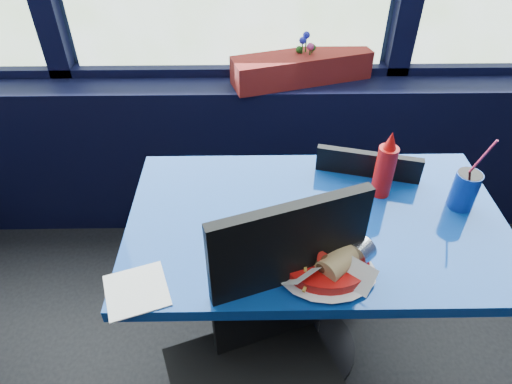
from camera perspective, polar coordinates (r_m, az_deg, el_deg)
name	(u,v)px	position (r m, az deg, el deg)	size (l,w,h in m)	color
window_sill	(233,153)	(2.35, -2.94, 4.86)	(5.00, 0.26, 0.80)	black
near_table	(312,257)	(1.60, 7.02, -8.06)	(1.20, 0.70, 0.75)	black
chair_near_front	(272,352)	(1.35, 2.05, -19.33)	(0.59, 0.59, 1.02)	black
chair_near_back	(344,210)	(1.91, 11.00, -2.28)	(0.47, 0.47, 0.84)	black
planter_box	(302,68)	(2.14, 5.74, 15.21)	(0.63, 0.16, 0.13)	maroon
flower_vase	(305,66)	(2.14, 6.11, 15.36)	(0.12, 0.13, 0.22)	silver
food_basket	(329,266)	(1.29, 9.11, -9.12)	(0.29, 0.29, 0.09)	#B40E0C
ketchup_bottle	(385,168)	(1.54, 15.83, 2.95)	(0.06, 0.06, 0.24)	#B40E0C
soda_cup	(465,189)	(1.60, 24.64, 0.32)	(0.08, 0.08, 0.28)	navy
napkin	(137,290)	(1.30, -14.71, -11.82)	(0.16, 0.16, 0.00)	white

